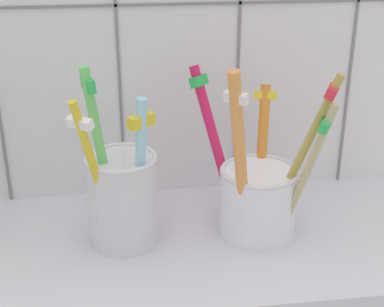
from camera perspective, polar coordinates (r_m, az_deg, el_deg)
name	(u,v)px	position (r cm, az deg, el deg)	size (l,w,h in cm)	color
counter_slab	(193,247)	(56.93, 0.10, -9.50)	(64.00, 22.00, 2.00)	silver
tile_wall_back	(178,9)	(60.36, -1.48, 14.46)	(64.00, 2.20, 45.00)	white
toothbrush_cup_left	(122,195)	(54.00, -7.08, -4.17)	(7.90, 8.09, 17.95)	silver
toothbrush_cup_right	(258,192)	(56.02, 6.70, -3.87)	(12.78, 11.80, 18.03)	white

